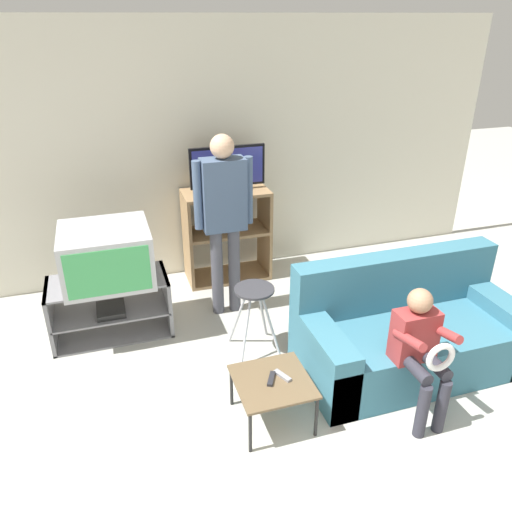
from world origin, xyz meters
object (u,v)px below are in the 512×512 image
object	(u,v)px
television_flat	(228,170)
snack_table	(273,384)
remote_control_black	(271,379)
television_main	(106,255)
couch	(408,333)
media_shelf	(227,234)
remote_control_white	(282,376)
person_standing_adult	(224,209)
person_seated_child	(421,346)
folding_stool	(254,301)
tv_stand	(111,308)

from	to	relation	value
television_flat	snack_table	xyz separation A→B (m)	(-0.28, -2.19, -0.88)
snack_table	remote_control_black	world-z (taller)	remote_control_black
television_main	couch	bearing A→B (deg)	-28.18
media_shelf	remote_control_white	world-z (taller)	media_shelf
television_flat	person_standing_adult	size ratio (longest dim) A/B	0.45
television_main	couch	world-z (taller)	television_main
person_seated_child	folding_stool	bearing A→B (deg)	129.37
media_shelf	couch	world-z (taller)	media_shelf
snack_table	couch	xyz separation A→B (m)	(1.24, 0.27, -0.02)
snack_table	couch	distance (m)	1.27
folding_stool	snack_table	size ratio (longest dim) A/B	1.19
folding_stool	person_seated_child	world-z (taller)	person_seated_child
television_main	snack_table	size ratio (longest dim) A/B	1.43
remote_control_white	person_seated_child	bearing A→B (deg)	-39.04
folding_stool	couch	distance (m)	1.25
tv_stand	person_seated_child	size ratio (longest dim) A/B	1.06
media_shelf	folding_stool	size ratio (longest dim) A/B	1.61
couch	person_standing_adult	distance (m)	1.86
tv_stand	snack_table	size ratio (longest dim) A/B	1.99
folding_stool	remote_control_black	distance (m)	0.83
tv_stand	media_shelf	size ratio (longest dim) A/B	1.04
television_flat	person_standing_adult	xyz separation A→B (m)	(-0.22, -0.68, -0.15)
tv_stand	folding_stool	world-z (taller)	folding_stool
television_flat	folding_stool	world-z (taller)	television_flat
remote_control_black	remote_control_white	distance (m)	0.08
snack_table	remote_control_white	size ratio (longest dim) A/B	3.55
remote_control_white	media_shelf	bearing A→B (deg)	61.22
folding_stool	person_seated_child	size ratio (longest dim) A/B	0.63
television_main	snack_table	xyz separation A→B (m)	(0.97, -1.45, -0.46)
couch	person_seated_child	bearing A→B (deg)	-117.93
folding_stool	person_seated_child	xyz separation A→B (m)	(0.85, -1.04, 0.09)
remote_control_black	snack_table	bearing A→B (deg)	-19.44
person_standing_adult	folding_stool	bearing A→B (deg)	-84.86
tv_stand	television_flat	distance (m)	1.75
person_seated_child	television_main	bearing A→B (deg)	139.38
television_main	tv_stand	bearing A→B (deg)	-157.81
folding_stool	person_standing_adult	bearing A→B (deg)	95.14
tv_stand	snack_table	xyz separation A→B (m)	(1.00, -1.44, 0.05)
folding_stool	remote_control_white	size ratio (longest dim) A/B	4.21
tv_stand	television_flat	bearing A→B (deg)	30.29
remote_control_black	person_standing_adult	xyz separation A→B (m)	(0.07, 1.50, 0.68)
remote_control_white	snack_table	bearing A→B (deg)	166.69
folding_stool	couch	xyz separation A→B (m)	(1.11, -0.55, -0.19)
tv_stand	remote_control_black	xyz separation A→B (m)	(0.99, -1.43, 0.09)
snack_table	person_seated_child	xyz separation A→B (m)	(0.98, -0.22, 0.26)
remote_control_white	couch	bearing A→B (deg)	-12.02
television_main	media_shelf	xyz separation A→B (m)	(1.22, 0.72, -0.27)
snack_table	remote_control_black	size ratio (longest dim) A/B	3.55
media_shelf	person_seated_child	distance (m)	2.50
television_flat	person_seated_child	distance (m)	2.59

